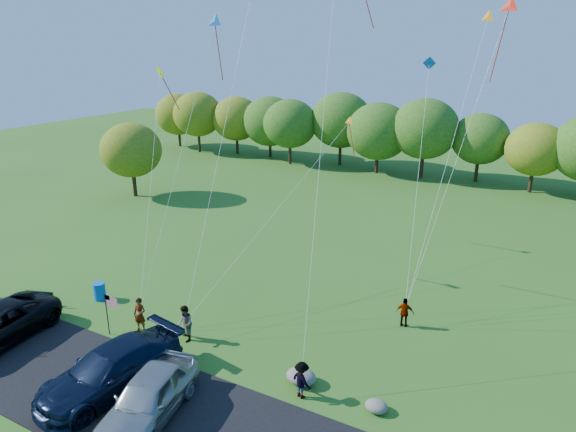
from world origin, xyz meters
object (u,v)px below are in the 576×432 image
at_px(flyer_c, 302,380).
at_px(flyer_d, 405,312).
at_px(trash_barrel, 100,291).
at_px(flyer_a, 140,315).
at_px(minivan_silver, 149,397).
at_px(minivan_navy, 110,370).
at_px(flyer_b, 185,324).
at_px(park_bench, 41,297).

distance_m(flyer_c, flyer_d, 7.75).
bearing_deg(trash_barrel, flyer_a, -17.03).
distance_m(minivan_silver, flyer_a, 6.72).
xyz_separation_m(minivan_navy, flyer_b, (0.24, 4.49, -0.07)).
height_order(minivan_navy, flyer_a, minivan_navy).
bearing_deg(minivan_silver, flyer_b, 102.97).
xyz_separation_m(minivan_silver, park_bench, (-11.60, 3.89, -0.48)).
relative_size(flyer_b, flyer_d, 1.16).
relative_size(flyer_b, trash_barrel, 1.82).
height_order(minivan_navy, trash_barrel, minivan_navy).
xyz_separation_m(flyer_a, park_bench, (-6.70, -0.70, -0.41)).
distance_m(minivan_navy, trash_barrel, 8.70).
xyz_separation_m(flyer_c, flyer_d, (2.07, 7.46, -0.02)).
xyz_separation_m(flyer_b, flyer_c, (6.93, -1.04, -0.11)).
bearing_deg(flyer_c, minivan_navy, 46.49).
height_order(minivan_navy, minivan_silver, minivan_navy).
xyz_separation_m(minivan_silver, flyer_c, (4.59, 3.94, -0.15)).
bearing_deg(flyer_d, trash_barrel, 8.32).
bearing_deg(park_bench, flyer_b, -12.55).
height_order(flyer_a, flyer_b, flyer_b).
height_order(flyer_b, trash_barrel, flyer_b).
distance_m(park_bench, trash_barrel, 3.06).
bearing_deg(flyer_c, flyer_d, -84.69).
bearing_deg(minivan_silver, park_bench, 149.31).
relative_size(minivan_navy, trash_barrel, 6.32).
xyz_separation_m(flyer_a, flyer_b, (2.57, 0.40, 0.02)).
height_order(minivan_silver, flyer_a, minivan_silver).
bearing_deg(park_bench, flyer_c, -19.11).
bearing_deg(minivan_silver, trash_barrel, 135.36).
bearing_deg(flyer_a, flyer_c, -16.43).
bearing_deg(park_bench, flyer_a, -13.35).
distance_m(flyer_a, trash_barrel, 4.66).
xyz_separation_m(flyer_a, trash_barrel, (-4.44, 1.36, -0.39)).
height_order(minivan_silver, park_bench, minivan_silver).
xyz_separation_m(minivan_silver, flyer_d, (6.66, 11.41, -0.17)).
height_order(flyer_c, flyer_d, flyer_c).
xyz_separation_m(flyer_d, trash_barrel, (-16.00, -5.46, -0.29)).
xyz_separation_m(flyer_d, park_bench, (-18.26, -7.51, -0.30)).
distance_m(flyer_b, trash_barrel, 7.08).
relative_size(flyer_a, park_bench, 1.13).
relative_size(minivan_navy, park_bench, 4.02).
bearing_deg(minivan_silver, flyer_d, 47.58).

